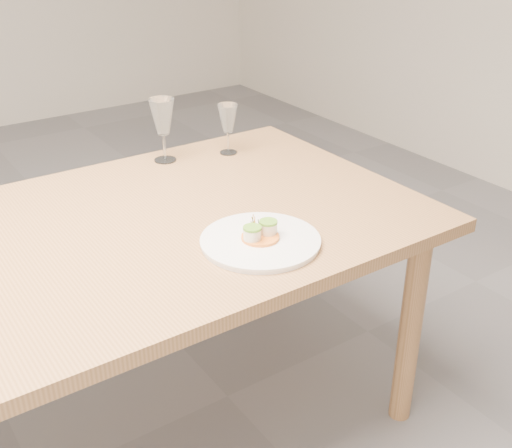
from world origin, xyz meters
TOP-DOWN VIEW (x-y plane):
  - dinner_plate at (0.61, -0.28)m, footprint 0.32×0.32m
  - wine_glass_2 at (0.68, 0.40)m, footprint 0.09×0.09m
  - wine_glass_3 at (0.90, 0.34)m, footprint 0.07×0.07m

SIDE VIEW (x-z plane):
  - dinner_plate at x=0.61m, z-range 0.72..0.80m
  - wine_glass_3 at x=0.90m, z-range 0.79..0.96m
  - wine_glass_2 at x=0.68m, z-range 0.79..1.01m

